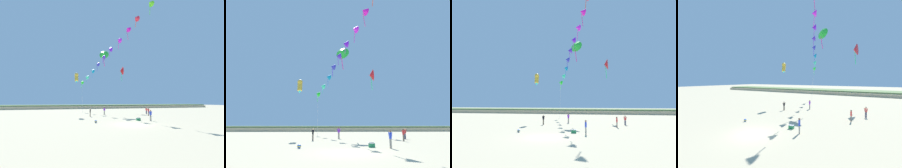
% 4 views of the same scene
% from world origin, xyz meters
% --- Properties ---
extents(ground_plane, '(240.00, 240.00, 0.00)m').
position_xyz_m(ground_plane, '(0.00, 0.00, 0.00)').
color(ground_plane, beige).
extents(dune_ridge, '(120.00, 12.53, 1.53)m').
position_xyz_m(dune_ridge, '(0.00, 49.37, 0.76)').
color(dune_ridge, '#BFAE8B').
rests_on(dune_ridge, ground).
extents(person_near_left, '(0.55, 0.22, 1.58)m').
position_xyz_m(person_near_left, '(9.51, 13.51, 0.91)').
color(person_near_left, '#282D4C').
rests_on(person_near_left, ground).
extents(person_near_right, '(0.52, 0.43, 1.71)m').
position_xyz_m(person_near_right, '(-0.11, 14.95, 0.99)').
color(person_near_right, gray).
rests_on(person_near_right, ground).
extents(person_mid_center, '(0.26, 0.57, 1.65)m').
position_xyz_m(person_mid_center, '(4.07, 2.51, 0.96)').
color(person_mid_center, gray).
rests_on(person_mid_center, ground).
extents(person_far_left, '(0.22, 0.55, 1.58)m').
position_xyz_m(person_far_left, '(7.98, 9.94, 0.91)').
color(person_far_left, '#726656').
rests_on(person_far_left, ground).
extents(person_far_right, '(0.33, 0.55, 1.63)m').
position_xyz_m(person_far_right, '(-3.74, 11.61, 0.94)').
color(person_far_right, '#726656').
rests_on(person_far_right, ground).
extents(kite_banner_string, '(14.67, 35.12, 25.11)m').
position_xyz_m(kite_banner_string, '(2.60, 10.19, 16.71)').
color(kite_banner_string, '#1EE826').
extents(large_kite_low_lead, '(0.94, 1.23, 2.25)m').
position_xyz_m(large_kite_low_lead, '(-6.32, 15.50, 8.18)').
color(large_kite_low_lead, gold).
extents(large_kite_mid_trail, '(1.05, 2.39, 4.21)m').
position_xyz_m(large_kite_mid_trail, '(6.78, 22.61, 11.81)').
color(large_kite_mid_trail, red).
extents(large_kite_high_solo, '(2.88, 2.39, 4.70)m').
position_xyz_m(large_kite_high_solo, '(0.68, 19.22, 15.37)').
color(large_kite_high_solo, green).
extents(beach_cooler, '(0.58, 0.41, 0.46)m').
position_xyz_m(beach_cooler, '(2.54, 3.51, 0.21)').
color(beach_cooler, '#23844C').
rests_on(beach_cooler, ground).
extents(beach_ball, '(0.36, 0.36, 0.36)m').
position_xyz_m(beach_ball, '(-4.22, 2.82, 0.18)').
color(beach_ball, blue).
rests_on(beach_ball, ground).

